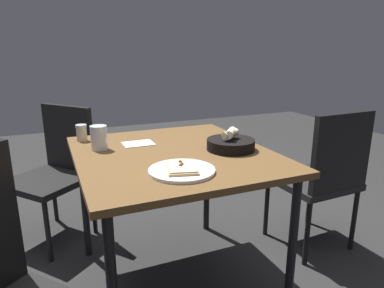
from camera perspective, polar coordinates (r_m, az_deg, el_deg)
The scene contains 9 objects.
ground at distance 2.04m, azimuth -2.83°, elevation -21.62°, with size 8.00×8.00×0.00m, color #282828.
dining_table at distance 1.72m, azimuth -3.13°, elevation -3.43°, with size 0.93×1.02×0.74m.
pizza_plate at distance 1.42m, azimuth -1.70°, elevation -4.28°, with size 0.28×0.28×0.04m.
bread_basket at distance 1.74m, azimuth 6.47°, elevation 0.08°, with size 0.24×0.24×0.11m.
beer_glass at distance 1.78m, azimuth -15.13°, elevation 0.77°, with size 0.08×0.08×0.12m.
pepper_shaker at distance 1.99m, azimuth -17.80°, elevation 1.63°, with size 0.06×0.06×0.09m.
napkin at distance 1.86m, azimuth -8.88°, elevation 0.06°, with size 0.16×0.12×0.00m.
chair_near at distance 2.43m, azimuth -21.48°, elevation -3.28°, with size 0.62×0.62×0.87m.
chair_spare at distance 2.23m, azimuth 20.91°, elevation -4.51°, with size 0.46×0.46×0.89m.
Camera 1 is at (-0.55, -1.53, 1.23)m, focal length 32.22 mm.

